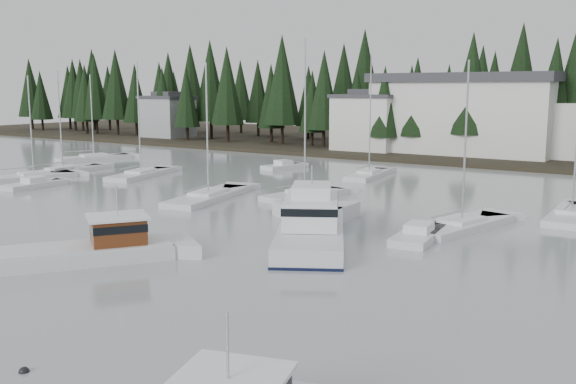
% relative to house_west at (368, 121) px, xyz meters
% --- Properties ---
extents(far_shore_land, '(240.00, 54.00, 1.00)m').
position_rel_house_west_xyz_m(far_shore_land, '(18.00, 18.00, -4.65)').
color(far_shore_land, black).
rests_on(far_shore_land, ground).
extents(conifer_treeline, '(200.00, 22.00, 20.00)m').
position_rel_house_west_xyz_m(conifer_treeline, '(18.00, 7.00, -4.65)').
color(conifer_treeline, black).
rests_on(conifer_treeline, ground).
extents(house_west, '(9.54, 7.42, 8.75)m').
position_rel_house_west_xyz_m(house_west, '(0.00, 0.00, 0.00)').
color(house_west, silver).
rests_on(house_west, ground).
extents(house_far_west, '(8.48, 7.42, 8.25)m').
position_rel_house_west_xyz_m(house_far_west, '(-42.00, 2.00, -0.25)').
color(house_far_west, '#999EA0').
rests_on(house_far_west, ground).
extents(harbor_inn, '(29.50, 11.50, 10.90)m').
position_rel_house_west_xyz_m(harbor_inn, '(15.04, 3.34, 1.12)').
color(harbor_inn, silver).
rests_on(harbor_inn, ground).
extents(lobster_boat_brown, '(7.96, 9.60, 4.69)m').
position_rel_house_west_xyz_m(lobster_boat_brown, '(14.18, -61.25, -4.12)').
color(lobster_boat_brown, silver).
rests_on(lobster_boat_brown, ground).
extents(cabin_cruiser_center, '(9.66, 12.98, 5.45)m').
position_rel_house_west_xyz_m(cabin_cruiser_center, '(21.90, -50.80, -3.84)').
color(cabin_cruiser_center, silver).
rests_on(cabin_cruiser_center, ground).
extents(sailboat_0, '(5.20, 11.31, 12.03)m').
position_rel_house_west_xyz_m(sailboat_0, '(6.53, -42.71, -4.60)').
color(sailboat_0, silver).
rests_on(sailboat_0, ground).
extents(sailboat_1, '(3.04, 9.40, 13.81)m').
position_rel_house_west_xyz_m(sailboat_1, '(33.88, -34.03, -4.58)').
color(sailboat_1, silver).
rests_on(sailboat_1, ground).
extents(sailboat_2, '(4.77, 9.63, 11.75)m').
position_rel_house_west_xyz_m(sailboat_2, '(28.41, -42.02, -4.60)').
color(sailboat_2, silver).
rests_on(sailboat_2, ground).
extents(sailboat_3, '(4.55, 8.71, 14.09)m').
position_rel_house_west_xyz_m(sailboat_3, '(12.96, -37.51, -4.57)').
color(sailboat_3, silver).
rests_on(sailboat_3, ground).
extents(sailboat_6, '(3.34, 11.12, 11.81)m').
position_rel_house_west_xyz_m(sailboat_6, '(-18.00, -39.00, -4.60)').
color(sailboat_6, silver).
rests_on(sailboat_6, ground).
extents(sailboat_8, '(5.74, 9.97, 11.66)m').
position_rel_house_west_xyz_m(sailboat_8, '(-26.37, -27.85, -4.60)').
color(sailboat_8, silver).
rests_on(sailboat_8, ground).
extents(sailboat_9, '(5.18, 10.10, 12.88)m').
position_rel_house_west_xyz_m(sailboat_9, '(-8.84, -36.00, -4.59)').
color(sailboat_9, silver).
rests_on(sailboat_9, ground).
extents(sailboat_11, '(3.67, 9.36, 13.38)m').
position_rel_house_west_xyz_m(sailboat_11, '(11.63, -22.61, -4.58)').
color(sailboat_11, silver).
rests_on(sailboat_11, ground).
extents(sailboat_12, '(5.06, 8.67, 11.21)m').
position_rel_house_west_xyz_m(sailboat_12, '(-16.75, -43.52, -4.60)').
color(sailboat_12, silver).
rests_on(sailboat_12, ground).
extents(runabout_0, '(2.29, 6.06, 1.42)m').
position_rel_house_west_xyz_m(runabout_0, '(-11.64, -47.02, -4.52)').
color(runabout_0, silver).
rests_on(runabout_0, ground).
extents(runabout_1, '(2.98, 6.43, 1.42)m').
position_rel_house_west_xyz_m(runabout_1, '(27.18, -46.48, -4.52)').
color(runabout_1, silver).
rests_on(runabout_1, ground).
extents(runabout_3, '(3.30, 5.68, 1.42)m').
position_rel_house_west_xyz_m(runabout_3, '(0.01, -21.88, -4.52)').
color(runabout_3, silver).
rests_on(runabout_3, ground).
extents(mooring_buoy_dark, '(0.36, 0.36, 0.36)m').
position_rel_house_west_xyz_m(mooring_buoy_dark, '(23.69, -71.88, -4.65)').
color(mooring_buoy_dark, black).
rests_on(mooring_buoy_dark, ground).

